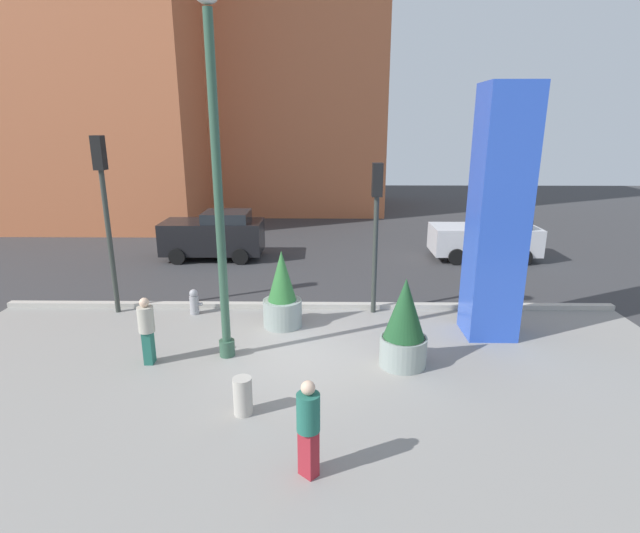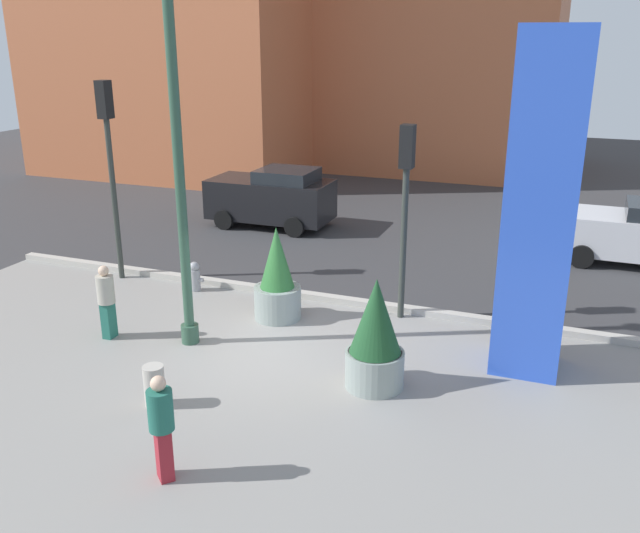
% 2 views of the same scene
% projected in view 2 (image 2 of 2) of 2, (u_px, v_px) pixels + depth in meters
% --- Properties ---
extents(ground_plane, '(60.00, 60.00, 0.00)m').
position_uv_depth(ground_plane, '(339.00, 289.00, 17.06)').
color(ground_plane, '#38383A').
extents(plaza_pavement, '(18.00, 10.00, 0.02)m').
position_uv_depth(plaza_pavement, '(222.00, 405.00, 11.76)').
color(plaza_pavement, gray).
rests_on(plaza_pavement, ground_plane).
extents(curb_strip, '(18.00, 0.24, 0.16)m').
position_uv_depth(curb_strip, '(326.00, 298.00, 16.26)').
color(curb_strip, '#B7B2A8').
rests_on(curb_strip, ground_plane).
extents(lamp_post, '(0.44, 0.44, 7.79)m').
position_uv_depth(lamp_post, '(178.00, 159.00, 12.89)').
color(lamp_post, '#335642').
rests_on(lamp_post, ground_plane).
extents(art_pillar_blue, '(1.23, 1.23, 6.21)m').
position_uv_depth(art_pillar_blue, '(541.00, 209.00, 12.11)').
color(art_pillar_blue, blue).
rests_on(art_pillar_blue, ground_plane).
extents(potted_plant_by_pillar, '(1.06, 1.06, 2.07)m').
position_uv_depth(potted_plant_by_pillar, '(375.00, 338.00, 12.06)').
color(potted_plant_by_pillar, gray).
rests_on(potted_plant_by_pillar, ground_plane).
extents(potted_plant_near_left, '(1.05, 1.05, 2.11)m').
position_uv_depth(potted_plant_near_left, '(277.00, 281.00, 15.04)').
color(potted_plant_near_left, gray).
rests_on(potted_plant_near_left, ground_plane).
extents(fire_hydrant, '(0.36, 0.26, 0.75)m').
position_uv_depth(fire_hydrant, '(195.00, 277.00, 16.84)').
color(fire_hydrant, '#99999E').
rests_on(fire_hydrant, ground_plane).
extents(concrete_bollard, '(0.36, 0.36, 0.75)m').
position_uv_depth(concrete_bollard, '(154.00, 386.00, 11.61)').
color(concrete_bollard, '#B2ADA3').
rests_on(concrete_bollard, ground_plane).
extents(traffic_light_corner, '(0.28, 0.42, 5.00)m').
position_uv_depth(traffic_light_corner, '(110.00, 150.00, 16.77)').
color(traffic_light_corner, '#333833').
rests_on(traffic_light_corner, ground_plane).
extents(traffic_light_far_side, '(0.28, 0.42, 4.28)m').
position_uv_depth(traffic_light_far_side, '(406.00, 191.00, 14.44)').
color(traffic_light_far_side, '#333833').
rests_on(traffic_light_far_side, ground_plane).
extents(car_far_lane, '(4.19, 2.11, 1.74)m').
position_uv_depth(car_far_lane, '(638.00, 233.00, 18.69)').
color(car_far_lane, silver).
rests_on(car_far_lane, ground_plane).
extents(car_curb_east, '(4.00, 2.11, 1.93)m').
position_uv_depth(car_curb_east, '(272.00, 197.00, 22.34)').
color(car_curb_east, black).
rests_on(car_curb_east, ground_plane).
extents(pedestrian_by_curb, '(0.37, 0.37, 1.59)m').
position_uv_depth(pedestrian_by_curb, '(106.00, 299.00, 14.07)').
color(pedestrian_by_curb, '#236656').
rests_on(pedestrian_by_curb, ground_plane).
extents(pedestrian_crossing, '(0.51, 0.51, 1.64)m').
position_uv_depth(pedestrian_crossing, '(162.00, 423.00, 9.52)').
color(pedestrian_crossing, maroon).
rests_on(pedestrian_crossing, ground_plane).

